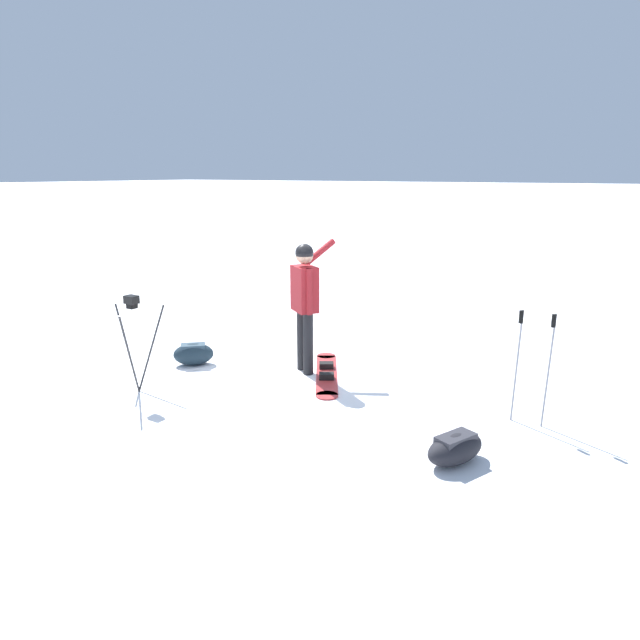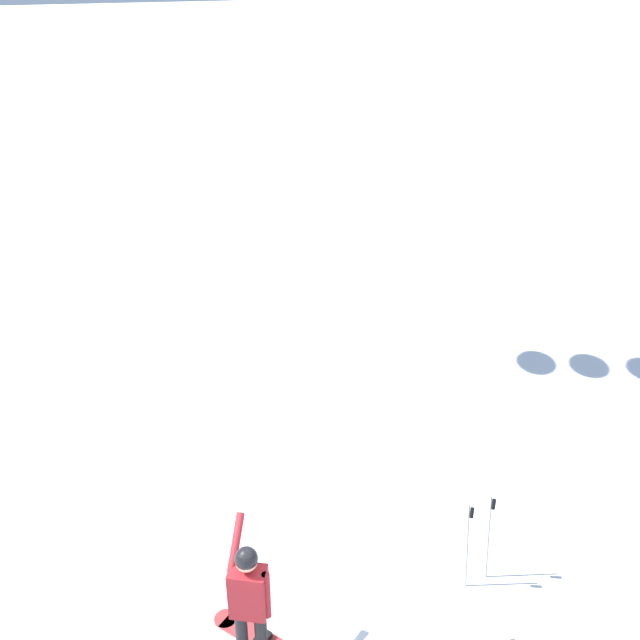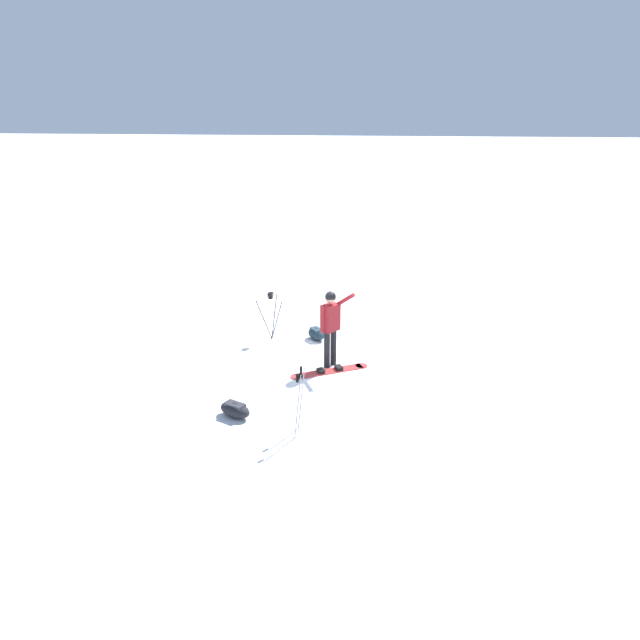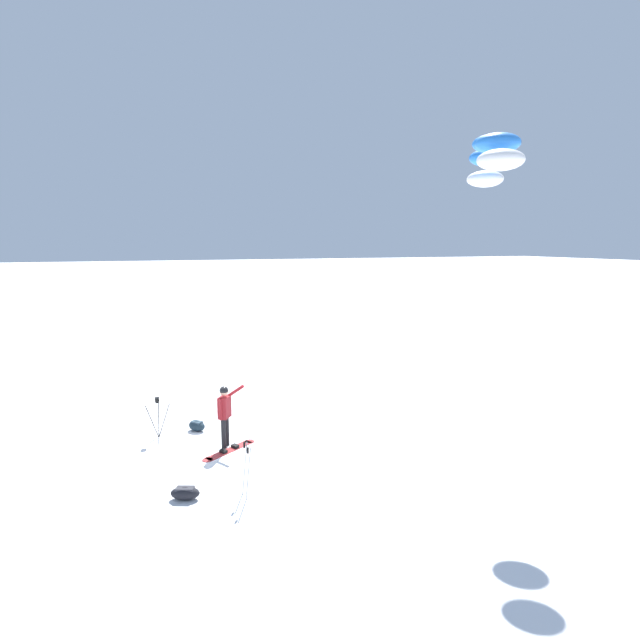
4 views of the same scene
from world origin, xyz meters
The scene contains 7 objects.
ground_plane centered at (0.00, 0.00, 0.00)m, with size 300.00×300.00×0.00m, color white.
snowboarder centered at (0.31, -0.22, 1.11)m, with size 0.79×0.48×1.82m.
snowboard centered at (0.35, -0.54, 0.02)m, with size 1.62×1.12×0.10m.
gear_bag_large centered at (-1.10, -2.87, 0.15)m, with size 0.74×0.56×0.29m.
camera_tripod centered at (-1.45, 1.16, 0.90)m, with size 0.71×0.60×1.25m.
gear_bag_small centered at (-0.31, 1.31, 0.17)m, with size 0.64×0.65×0.32m.
ski_poles centered at (0.26, -3.24, 0.82)m, with size 0.16×0.38×1.25m.
Camera 1 is at (-6.01, -4.44, 2.71)m, focal length 32.17 mm.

